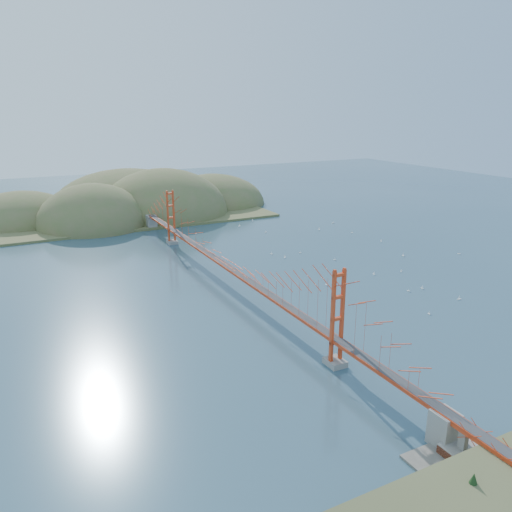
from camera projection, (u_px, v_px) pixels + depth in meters
name	position (u px, v px, depth m)	size (l,w,h in m)	color
ground	(229.00, 286.00, 83.14)	(320.00, 320.00, 0.00)	#2F4C5E
bridge	(227.00, 245.00, 81.29)	(2.20, 94.40, 12.00)	gray
approach_viaduct	(505.00, 461.00, 38.17)	(1.40, 12.00, 3.38)	red
promontory	(465.00, 461.00, 41.78)	(9.00, 6.00, 0.24)	#59544C
fort	(463.00, 449.00, 42.39)	(3.70, 2.30, 1.75)	brown
far_headlands	(138.00, 211.00, 142.50)	(84.00, 58.00, 25.00)	brown
sailboat_10	(429.00, 313.00, 71.66)	(0.48, 0.52, 0.59)	white
sailboat_15	(253.00, 221.00, 130.14)	(0.45, 0.55, 0.64)	white
sailboat_9	(319.00, 229.00, 120.69)	(0.71, 0.71, 0.74)	white
sailboat_1	(272.00, 254.00, 100.82)	(0.60, 0.60, 0.65)	white
sailboat_2	(459.00, 299.00, 77.06)	(0.65, 0.56, 0.75)	white
sailboat_13	(401.00, 271.00, 90.09)	(0.53, 0.53, 0.55)	white
sailboat_16	(300.00, 252.00, 101.65)	(0.50, 0.47, 0.56)	white
sailboat_0	(422.00, 288.00, 81.70)	(0.46, 0.56, 0.66)	white
sailboat_5	(403.00, 255.00, 99.63)	(0.53, 0.63, 0.73)	white
sailboat_14	(374.00, 274.00, 88.65)	(0.53, 0.57, 0.64)	white
sailboat_8	(352.00, 232.00, 117.86)	(0.59, 0.49, 0.69)	white
sailboat_12	(239.00, 226.00, 124.53)	(0.63, 0.55, 0.72)	white
sailboat_6	(409.00, 290.00, 80.55)	(0.56, 0.57, 0.65)	white
sailboat_3	(285.00, 257.00, 98.50)	(0.66, 0.66, 0.69)	white
sailboat_11	(459.00, 253.00, 101.05)	(0.64, 0.64, 0.67)	white
sailboat_4	(381.00, 241.00, 110.41)	(0.51, 0.56, 0.63)	white
sailboat_17	(333.00, 223.00, 127.63)	(0.66, 0.62, 0.74)	white
sailboat_7	(266.00, 232.00, 118.27)	(0.61, 0.53, 0.69)	white
sailboat_extra_0	(335.00, 259.00, 96.95)	(0.61, 0.61, 0.66)	white
sailboat_extra_1	(326.00, 284.00, 83.36)	(0.45, 0.55, 0.65)	white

